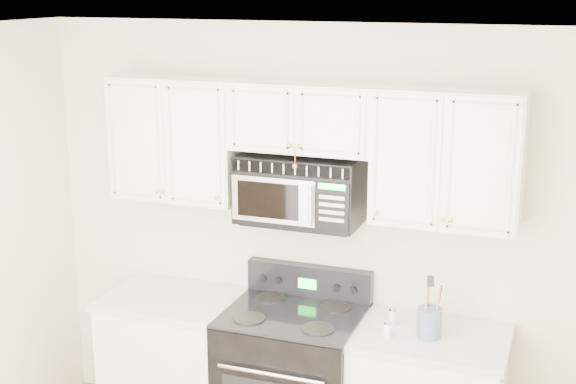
% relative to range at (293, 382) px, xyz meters
% --- Properties ---
extents(room, '(3.51, 3.51, 2.61)m').
position_rel_range_xyz_m(room, '(0.01, -1.42, 0.82)').
color(room, olive).
rests_on(room, ground).
extents(base_cabinet_left, '(0.86, 0.65, 0.92)m').
position_rel_range_xyz_m(base_cabinet_left, '(-0.79, 0.02, -0.06)').
color(base_cabinet_left, silver).
rests_on(base_cabinet_left, ground).
extents(range, '(0.80, 0.72, 1.13)m').
position_rel_range_xyz_m(range, '(0.00, 0.00, 0.00)').
color(range, black).
rests_on(range, ground).
extents(upper_cabinets, '(2.44, 0.37, 0.75)m').
position_rel_range_xyz_m(upper_cabinets, '(0.01, 0.17, 1.45)').
color(upper_cabinets, silver).
rests_on(upper_cabinets, ground).
extents(microwave, '(0.72, 0.41, 0.40)m').
position_rel_range_xyz_m(microwave, '(-0.02, 0.15, 1.17)').
color(microwave, black).
rests_on(microwave, ground).
extents(utensil_crock, '(0.14, 0.14, 0.36)m').
position_rel_range_xyz_m(utensil_crock, '(0.80, -0.02, 0.53)').
color(utensil_crock, slate).
rests_on(utensil_crock, base_cabinet_right).
extents(shaker_salt, '(0.05, 0.05, 0.11)m').
position_rel_range_xyz_m(shaker_salt, '(0.58, 0.06, 0.49)').
color(shaker_salt, silver).
rests_on(shaker_salt, base_cabinet_right).
extents(shaker_pepper, '(0.04, 0.04, 0.10)m').
position_rel_range_xyz_m(shaker_pepper, '(0.59, -0.12, 0.49)').
color(shaker_pepper, silver).
rests_on(shaker_pepper, base_cabinet_right).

